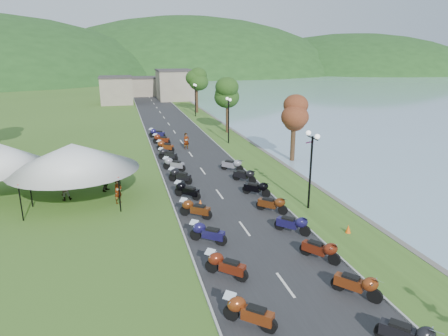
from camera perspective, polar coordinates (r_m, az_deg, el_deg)
road at (r=45.74m, az=-6.09°, el=3.75°), size 7.00×120.00×0.02m
hills_backdrop at (r=204.54m, az=-13.06°, el=13.09°), size 360.00×120.00×76.00m
far_building at (r=89.61m, az=-11.87°, el=11.22°), size 18.00×16.00×5.00m
moto_row_left at (r=26.27m, az=-4.61°, el=-4.52°), size 2.60×47.87×1.10m
moto_row_right at (r=21.66m, az=11.48°, el=-9.51°), size 2.60×30.73×1.10m
vendor_tent_main at (r=28.85m, az=-20.55°, el=-0.58°), size 5.75×5.75×4.00m
vendor_tent_side at (r=31.44m, az=-29.41°, el=-0.34°), size 4.55×4.55×4.00m
tree_lakeside at (r=37.52m, az=9.92°, el=5.88°), size 2.34×2.34×6.49m
pedestrian_a at (r=28.08m, az=-14.77°, el=-4.84°), size 0.76×0.76×1.70m
pedestrian_b at (r=29.77m, az=-21.67°, el=-4.26°), size 0.89×0.59×1.68m
pedestrian_c at (r=30.74m, az=-21.96°, el=-3.66°), size 0.89×1.09×1.58m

